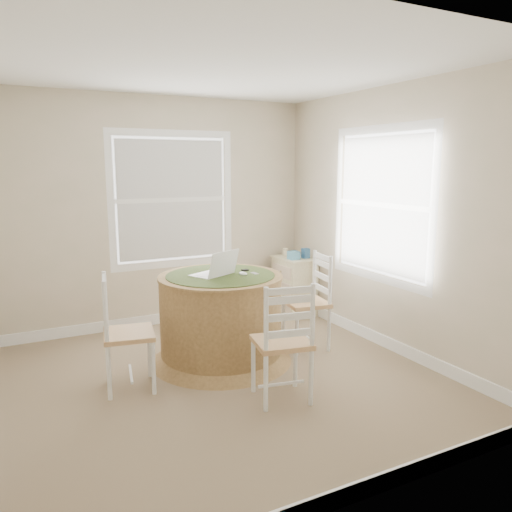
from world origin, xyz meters
TOP-DOWN VIEW (x-y plane):
  - room at (0.17, 0.16)m, footprint 3.64×3.64m
  - round_table at (0.17, 0.44)m, footprint 1.34×1.34m
  - chair_left at (-0.75, 0.23)m, footprint 0.47×0.49m
  - chair_near at (0.28, -0.52)m, footprint 0.49×0.47m
  - chair_right at (1.07, 0.36)m, footprint 0.46×0.48m
  - laptop at (0.12, 0.45)m, footprint 0.46×0.44m
  - mouse at (0.36, 0.35)m, footprint 0.07×0.11m
  - phone at (0.48, 0.34)m, footprint 0.05×0.09m
  - keys at (0.45, 0.49)m, footprint 0.06×0.05m
  - corner_chest at (1.59, 1.43)m, footprint 0.41×0.55m
  - tissue_box at (1.51, 1.33)m, footprint 0.12×0.12m
  - box_yellow at (1.65, 1.48)m, footprint 0.15×0.10m
  - box_blue at (1.68, 1.34)m, footprint 0.08×0.08m
  - cup_cream at (1.56, 1.59)m, footprint 0.07×0.07m

SIDE VIEW (x-z plane):
  - corner_chest at x=1.59m, z-range 0.00..0.72m
  - round_table at x=0.17m, z-range 0.03..0.87m
  - chair_left at x=-0.75m, z-range 0.00..0.95m
  - chair_near at x=0.28m, z-range 0.00..0.95m
  - chair_right at x=1.07m, z-range 0.00..0.95m
  - box_yellow at x=1.65m, z-range 0.72..0.78m
  - cup_cream at x=1.56m, z-range 0.72..0.81m
  - tissue_box at x=1.51m, z-range 0.72..0.82m
  - box_blue at x=1.68m, z-range 0.72..0.84m
  - phone at x=0.48m, z-range 0.82..0.84m
  - keys at x=0.45m, z-range 0.82..0.85m
  - mouse at x=0.36m, z-range 0.82..0.86m
  - laptop at x=0.12m, z-range 0.74..0.99m
  - room at x=0.17m, z-range -0.02..2.62m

